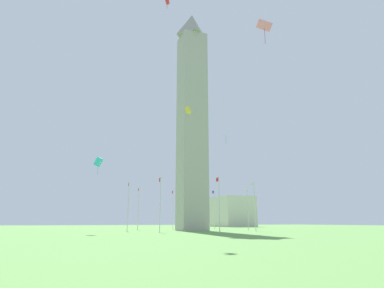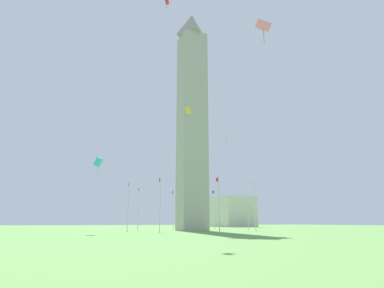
{
  "view_description": "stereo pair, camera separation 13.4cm",
  "coord_description": "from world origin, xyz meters",
  "px_view_note": "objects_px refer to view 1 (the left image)",
  "views": [
    {
      "loc": [
        -63.05,
        23.67,
        1.72
      ],
      "look_at": [
        0.0,
        0.0,
        17.96
      ],
      "focal_mm": 30.32,
      "sensor_mm": 36.0,
      "label": 1
    },
    {
      "loc": [
        -63.1,
        23.55,
        1.72
      ],
      "look_at": [
        0.0,
        0.0,
        17.96
      ],
      "focal_mm": 30.32,
      "sensor_mm": 36.0,
      "label": 2
    }
  ],
  "objects_px": {
    "flagpole_se": "(160,202)",
    "flagpole_ne": "(138,207)",
    "kite_cyan_box": "(98,162)",
    "kite_yellow_box": "(188,110)",
    "kite_red_box": "(167,1)",
    "flagpole_sw": "(255,204)",
    "flagpole_w": "(248,206)",
    "distant_building": "(231,212)",
    "flagpole_n": "(173,208)",
    "flagpole_nw": "(214,208)",
    "kite_pink_diamond": "(264,26)",
    "obelisk_monument": "(192,114)",
    "flagpole_s": "(219,202)",
    "flagpole_e": "(128,204)",
    "kite_green_diamond": "(226,136)"
  },
  "relations": [
    {
      "from": "flagpole_se",
      "to": "flagpole_ne",
      "type": "bearing_deg",
      "value": -0.0
    },
    {
      "from": "kite_cyan_box",
      "to": "kite_yellow_box",
      "type": "height_order",
      "value": "kite_yellow_box"
    },
    {
      "from": "kite_cyan_box",
      "to": "kite_red_box",
      "type": "relative_size",
      "value": 1.64
    },
    {
      "from": "flagpole_sw",
      "to": "kite_cyan_box",
      "type": "relative_size",
      "value": 3.16
    },
    {
      "from": "flagpole_sw",
      "to": "flagpole_w",
      "type": "bearing_deg",
      "value": -22.5
    },
    {
      "from": "distant_building",
      "to": "flagpole_sw",
      "type": "bearing_deg",
      "value": 156.7
    },
    {
      "from": "distant_building",
      "to": "flagpole_n",
      "type": "bearing_deg",
      "value": 136.35
    },
    {
      "from": "flagpole_sw",
      "to": "flagpole_nw",
      "type": "distance_m",
      "value": 18.41
    },
    {
      "from": "flagpole_nw",
      "to": "flagpole_w",
      "type": "bearing_deg",
      "value": -157.5
    },
    {
      "from": "flagpole_sw",
      "to": "kite_pink_diamond",
      "type": "height_order",
      "value": "kite_pink_diamond"
    },
    {
      "from": "flagpole_nw",
      "to": "obelisk_monument",
      "type": "bearing_deg",
      "value": 135.16
    },
    {
      "from": "flagpole_se",
      "to": "flagpole_nw",
      "type": "bearing_deg",
      "value": -45.0
    },
    {
      "from": "flagpole_n",
      "to": "flagpole_s",
      "type": "height_order",
      "value": "same"
    },
    {
      "from": "flagpole_n",
      "to": "flagpole_sw",
      "type": "xyz_separation_m",
      "value": [
        -22.22,
        -9.2,
        0.0
      ]
    },
    {
      "from": "obelisk_monument",
      "to": "kite_red_box",
      "type": "xyz_separation_m",
      "value": [
        -22.38,
        12.37,
        9.16
      ]
    },
    {
      "from": "flagpole_n",
      "to": "flagpole_e",
      "type": "bearing_deg",
      "value": 135.0
    },
    {
      "from": "obelisk_monument",
      "to": "kite_green_diamond",
      "type": "height_order",
      "value": "obelisk_monument"
    },
    {
      "from": "flagpole_se",
      "to": "flagpole_s",
      "type": "bearing_deg",
      "value": -112.5
    },
    {
      "from": "obelisk_monument",
      "to": "kite_pink_diamond",
      "type": "xyz_separation_m",
      "value": [
        -43.12,
        9.86,
        -7.35
      ]
    },
    {
      "from": "flagpole_n",
      "to": "kite_red_box",
      "type": "distance_m",
      "value": 47.32
    },
    {
      "from": "distant_building",
      "to": "flagpole_e",
      "type": "bearing_deg",
      "value": 135.99
    },
    {
      "from": "flagpole_ne",
      "to": "flagpole_se",
      "type": "relative_size",
      "value": 1.0
    },
    {
      "from": "kite_cyan_box",
      "to": "kite_pink_diamond",
      "type": "height_order",
      "value": "kite_pink_diamond"
    },
    {
      "from": "flagpole_sw",
      "to": "flagpole_w",
      "type": "xyz_separation_m",
      "value": [
        9.2,
        -3.81,
        0.0
      ]
    },
    {
      "from": "kite_yellow_box",
      "to": "distant_building",
      "type": "distance_m",
      "value": 69.48
    },
    {
      "from": "kite_red_box",
      "to": "flagpole_w",
      "type": "bearing_deg",
      "value": -48.53
    },
    {
      "from": "obelisk_monument",
      "to": "flagpole_sw",
      "type": "bearing_deg",
      "value": -134.84
    },
    {
      "from": "flagpole_n",
      "to": "kite_green_diamond",
      "type": "distance_m",
      "value": 28.16
    },
    {
      "from": "kite_green_diamond",
      "to": "kite_red_box",
      "type": "relative_size",
      "value": 0.96
    },
    {
      "from": "kite_red_box",
      "to": "distant_building",
      "type": "relative_size",
      "value": 0.1
    },
    {
      "from": "flagpole_n",
      "to": "kite_cyan_box",
      "type": "relative_size",
      "value": 3.16
    },
    {
      "from": "flagpole_w",
      "to": "flagpole_n",
      "type": "bearing_deg",
      "value": 45.0
    },
    {
      "from": "kite_yellow_box",
      "to": "kite_pink_diamond",
      "type": "bearing_deg",
      "value": 169.85
    },
    {
      "from": "flagpole_sw",
      "to": "kite_pink_diamond",
      "type": "bearing_deg",
      "value": 150.7
    },
    {
      "from": "flagpole_ne",
      "to": "kite_yellow_box",
      "type": "bearing_deg",
      "value": -160.04
    },
    {
      "from": "flagpole_sw",
      "to": "kite_yellow_box",
      "type": "relative_size",
      "value": 3.5
    },
    {
      "from": "flagpole_e",
      "to": "kite_green_diamond",
      "type": "height_order",
      "value": "kite_green_diamond"
    },
    {
      "from": "flagpole_se",
      "to": "flagpole_s",
      "type": "relative_size",
      "value": 1.0
    },
    {
      "from": "flagpole_n",
      "to": "flagpole_nw",
      "type": "xyz_separation_m",
      "value": [
        -3.81,
        -9.2,
        0.0
      ]
    },
    {
      "from": "flagpole_w",
      "to": "flagpole_ne",
      "type": "bearing_deg",
      "value": 67.5
    },
    {
      "from": "obelisk_monument",
      "to": "kite_red_box",
      "type": "bearing_deg",
      "value": 151.07
    },
    {
      "from": "flagpole_e",
      "to": "flagpole_sw",
      "type": "height_order",
      "value": "same"
    },
    {
      "from": "obelisk_monument",
      "to": "flagpole_nw",
      "type": "height_order",
      "value": "obelisk_monument"
    },
    {
      "from": "flagpole_s",
      "to": "kite_yellow_box",
      "type": "distance_m",
      "value": 19.19
    },
    {
      "from": "flagpole_n",
      "to": "flagpole_s",
      "type": "distance_m",
      "value": 26.03
    },
    {
      "from": "flagpole_w",
      "to": "distant_building",
      "type": "height_order",
      "value": "distant_building"
    },
    {
      "from": "kite_green_diamond",
      "to": "kite_pink_diamond",
      "type": "bearing_deg",
      "value": 159.14
    },
    {
      "from": "distant_building",
      "to": "kite_green_diamond",
      "type": "bearing_deg",
      "value": 152.19
    },
    {
      "from": "flagpole_s",
      "to": "distant_building",
      "type": "height_order",
      "value": "distant_building"
    },
    {
      "from": "flagpole_ne",
      "to": "kite_red_box",
      "type": "bearing_deg",
      "value": 174.28
    }
  ]
}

